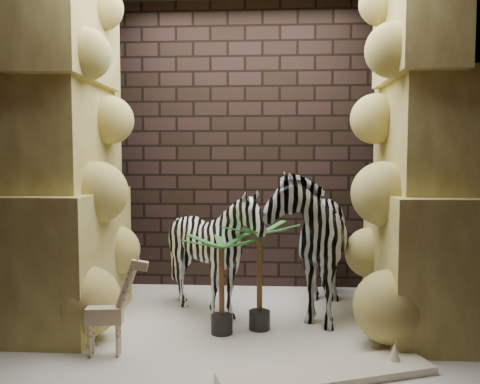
# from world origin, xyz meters

# --- Properties ---
(floor) EXTENTS (3.50, 3.50, 0.00)m
(floor) POSITION_xyz_m (0.00, 0.00, 0.00)
(floor) COLOR beige
(floor) RESTS_ON ground
(wall_back) EXTENTS (3.50, 0.00, 3.50)m
(wall_back) POSITION_xyz_m (0.00, 1.25, 1.50)
(wall_back) COLOR black
(wall_back) RESTS_ON ground
(wall_front) EXTENTS (3.50, 0.00, 3.50)m
(wall_front) POSITION_xyz_m (0.00, -1.25, 1.50)
(wall_front) COLOR black
(wall_front) RESTS_ON ground
(wall_left) EXTENTS (0.00, 3.00, 3.00)m
(wall_left) POSITION_xyz_m (-1.75, 0.00, 1.50)
(wall_left) COLOR black
(wall_left) RESTS_ON ground
(wall_right) EXTENTS (0.00, 3.00, 3.00)m
(wall_right) POSITION_xyz_m (1.75, 0.00, 1.50)
(wall_right) COLOR black
(wall_right) RESTS_ON ground
(rock_pillar_left) EXTENTS (0.68, 1.30, 3.00)m
(rock_pillar_left) POSITION_xyz_m (-1.40, 0.00, 1.50)
(rock_pillar_left) COLOR #DFD378
(rock_pillar_left) RESTS_ON floor
(rock_pillar_right) EXTENTS (0.58, 1.25, 3.00)m
(rock_pillar_right) POSITION_xyz_m (1.42, 0.00, 1.50)
(rock_pillar_right) COLOR #DFD378
(rock_pillar_right) RESTS_ON floor
(zebra_right) EXTENTS (0.81, 1.34, 1.51)m
(zebra_right) POSITION_xyz_m (0.61, 0.42, 0.76)
(zebra_right) COLOR white
(zebra_right) RESTS_ON floor
(zebra_left) EXTENTS (0.93, 1.14, 1.02)m
(zebra_left) POSITION_xyz_m (-0.22, 0.24, 0.51)
(zebra_left) COLOR white
(zebra_left) RESTS_ON floor
(giraffe_toy) EXTENTS (0.39, 0.17, 0.73)m
(giraffe_toy) POSITION_xyz_m (-0.88, -0.67, 0.36)
(giraffe_toy) COLOR beige
(giraffe_toy) RESTS_ON floor
(palm_front) EXTENTS (0.36, 0.36, 0.88)m
(palm_front) POSITION_xyz_m (0.18, -0.08, 0.44)
(palm_front) COLOR #14601F
(palm_front) RESTS_ON floor
(palm_back) EXTENTS (0.36, 0.36, 0.79)m
(palm_back) POSITION_xyz_m (-0.11, -0.19, 0.39)
(palm_back) COLOR #14601F
(palm_back) RESTS_ON floor
(surfboard) EXTENTS (1.42, 0.79, 0.05)m
(surfboard) POSITION_xyz_m (0.63, -0.92, 0.03)
(surfboard) COLOR #F4E8C8
(surfboard) RESTS_ON floor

